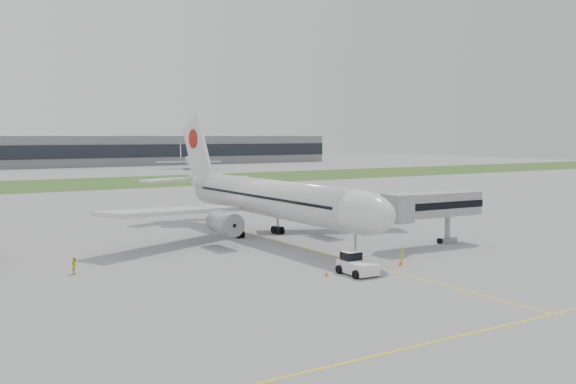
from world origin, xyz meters
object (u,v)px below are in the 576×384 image
pushback_tug (356,264)px  ground_crew_near (402,256)px  jet_bridge (428,206)px  airliner (266,197)px

pushback_tug → ground_crew_near: (7.77, 1.74, -0.21)m
jet_bridge → pushback_tug: bearing=-152.1°
pushback_tug → jet_bridge: 20.34m
ground_crew_near → jet_bridge: bearing=169.4°
jet_bridge → ground_crew_near: size_ratio=9.40×
airliner → ground_crew_near: (3.78, -23.31, -4.86)m
airliner → pushback_tug: size_ratio=12.35×
jet_bridge → ground_crew_near: bearing=-144.1°
jet_bridge → ground_crew_near: (-10.30, -6.63, -4.32)m
pushback_tug → ground_crew_near: size_ratio=2.72×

